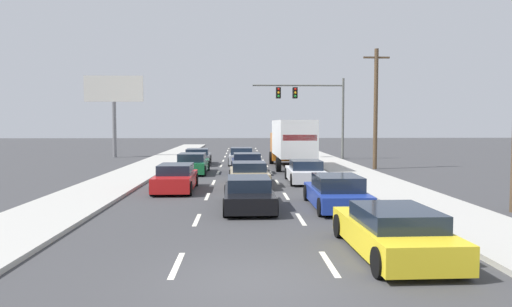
{
  "coord_description": "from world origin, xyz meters",
  "views": [
    {
      "loc": [
        -0.3,
        -9.27,
        3.14
      ],
      "look_at": [
        0.5,
        14.35,
        1.66
      ],
      "focal_mm": 33.58,
      "sensor_mm": 36.0,
      "label": 1
    }
  ],
  "objects_px": {
    "car_red": "(176,178)",
    "car_white": "(305,172)",
    "car_navy": "(247,164)",
    "utility_pole_mid": "(376,107)",
    "car_yellow": "(393,232)",
    "traffic_signal_mast": "(306,100)",
    "roadside_billboard": "(114,97)",
    "car_green": "(192,164)",
    "car_gray": "(198,157)",
    "car_tan": "(249,175)",
    "car_silver": "(241,157)",
    "car_black": "(249,194)",
    "car_blue": "(336,193)",
    "box_truck": "(291,140)"
  },
  "relations": [
    {
      "from": "utility_pole_mid",
      "to": "roadside_billboard",
      "type": "bearing_deg",
      "value": 149.89
    },
    {
      "from": "traffic_signal_mast",
      "to": "utility_pole_mid",
      "type": "xyz_separation_m",
      "value": [
        3.55,
        -8.99,
        -0.96
      ]
    },
    {
      "from": "car_green",
      "to": "car_yellow",
      "type": "xyz_separation_m",
      "value": [
        6.64,
        -18.98,
        -0.03
      ]
    },
    {
      "from": "car_gray",
      "to": "roadside_billboard",
      "type": "height_order",
      "value": "roadside_billboard"
    },
    {
      "from": "box_truck",
      "to": "utility_pole_mid",
      "type": "relative_size",
      "value": 1.13
    },
    {
      "from": "car_tan",
      "to": "car_black",
      "type": "bearing_deg",
      "value": -91.17
    },
    {
      "from": "car_white",
      "to": "utility_pole_mid",
      "type": "height_order",
      "value": "utility_pole_mid"
    },
    {
      "from": "car_silver",
      "to": "car_yellow",
      "type": "xyz_separation_m",
      "value": [
        3.54,
        -25.5,
        -0.04
      ]
    },
    {
      "from": "car_silver",
      "to": "car_blue",
      "type": "height_order",
      "value": "car_silver"
    },
    {
      "from": "car_silver",
      "to": "traffic_signal_mast",
      "type": "bearing_deg",
      "value": 41.34
    },
    {
      "from": "car_green",
      "to": "roadside_billboard",
      "type": "relative_size",
      "value": 0.61
    },
    {
      "from": "utility_pole_mid",
      "to": "car_silver",
      "type": "bearing_deg",
      "value": 156.55
    },
    {
      "from": "car_blue",
      "to": "roadside_billboard",
      "type": "height_order",
      "value": "roadside_billboard"
    },
    {
      "from": "car_green",
      "to": "utility_pole_mid",
      "type": "height_order",
      "value": "utility_pole_mid"
    },
    {
      "from": "car_red",
      "to": "car_white",
      "type": "distance_m",
      "value": 7.11
    },
    {
      "from": "car_red",
      "to": "car_silver",
      "type": "height_order",
      "value": "car_silver"
    },
    {
      "from": "car_gray",
      "to": "car_black",
      "type": "height_order",
      "value": "car_gray"
    },
    {
      "from": "car_navy",
      "to": "utility_pole_mid",
      "type": "height_order",
      "value": "utility_pole_mid"
    },
    {
      "from": "car_gray",
      "to": "car_tan",
      "type": "relative_size",
      "value": 0.94
    },
    {
      "from": "traffic_signal_mast",
      "to": "car_navy",
      "type": "bearing_deg",
      "value": -115.06
    },
    {
      "from": "car_white",
      "to": "car_yellow",
      "type": "xyz_separation_m",
      "value": [
        0.17,
        -14.08,
        0.0
      ]
    },
    {
      "from": "traffic_signal_mast",
      "to": "car_silver",
      "type": "bearing_deg",
      "value": -138.66
    },
    {
      "from": "car_tan",
      "to": "car_blue",
      "type": "distance_m",
      "value": 7.3
    },
    {
      "from": "car_navy",
      "to": "utility_pole_mid",
      "type": "relative_size",
      "value": 0.49
    },
    {
      "from": "car_tan",
      "to": "box_truck",
      "type": "height_order",
      "value": "box_truck"
    },
    {
      "from": "car_gray",
      "to": "car_navy",
      "type": "height_order",
      "value": "car_navy"
    },
    {
      "from": "car_gray",
      "to": "car_red",
      "type": "height_order",
      "value": "car_red"
    },
    {
      "from": "car_black",
      "to": "roadside_billboard",
      "type": "distance_m",
      "value": 30.13
    },
    {
      "from": "car_green",
      "to": "car_white",
      "type": "xyz_separation_m",
      "value": [
        6.47,
        -4.89,
        -0.04
      ]
    },
    {
      "from": "car_silver",
      "to": "car_tan",
      "type": "bearing_deg",
      "value": -88.47
    },
    {
      "from": "car_tan",
      "to": "traffic_signal_mast",
      "type": "xyz_separation_m",
      "value": [
        5.34,
        17.53,
        4.66
      ]
    },
    {
      "from": "car_navy",
      "to": "car_black",
      "type": "bearing_deg",
      "value": -90.53
    },
    {
      "from": "car_gray",
      "to": "car_tan",
      "type": "xyz_separation_m",
      "value": [
        3.69,
        -12.58,
        -0.02
      ]
    },
    {
      "from": "car_red",
      "to": "car_black",
      "type": "distance_m",
      "value": 5.76
    },
    {
      "from": "traffic_signal_mast",
      "to": "roadside_billboard",
      "type": "bearing_deg",
      "value": 169.67
    },
    {
      "from": "car_silver",
      "to": "roadside_billboard",
      "type": "distance_m",
      "value": 15.16
    },
    {
      "from": "car_navy",
      "to": "traffic_signal_mast",
      "type": "bearing_deg",
      "value": 64.94
    },
    {
      "from": "traffic_signal_mast",
      "to": "car_black",
      "type": "bearing_deg",
      "value": -102.83
    },
    {
      "from": "car_blue",
      "to": "car_yellow",
      "type": "relative_size",
      "value": 0.97
    },
    {
      "from": "car_silver",
      "to": "car_black",
      "type": "distance_m",
      "value": 19.03
    },
    {
      "from": "car_silver",
      "to": "car_yellow",
      "type": "relative_size",
      "value": 0.93
    },
    {
      "from": "car_gray",
      "to": "car_blue",
      "type": "xyz_separation_m",
      "value": [
        6.82,
        -19.17,
        -0.01
      ]
    },
    {
      "from": "car_navy",
      "to": "box_truck",
      "type": "xyz_separation_m",
      "value": [
        3.17,
        3.26,
        1.36
      ]
    },
    {
      "from": "car_red",
      "to": "box_truck",
      "type": "relative_size",
      "value": 0.47
    },
    {
      "from": "car_blue",
      "to": "traffic_signal_mast",
      "type": "relative_size",
      "value": 0.56
    },
    {
      "from": "car_green",
      "to": "traffic_signal_mast",
      "type": "bearing_deg",
      "value": 52.67
    },
    {
      "from": "car_blue",
      "to": "car_silver",
      "type": "bearing_deg",
      "value": 100.26
    },
    {
      "from": "car_navy",
      "to": "car_white",
      "type": "bearing_deg",
      "value": -58.41
    },
    {
      "from": "car_blue",
      "to": "utility_pole_mid",
      "type": "distance_m",
      "value": 16.61
    },
    {
      "from": "traffic_signal_mast",
      "to": "roadside_billboard",
      "type": "distance_m",
      "value": 17.72
    }
  ]
}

